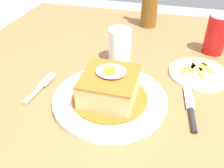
# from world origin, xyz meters

# --- Properties ---
(dining_table) EXTENTS (1.19, 1.08, 0.76)m
(dining_table) POSITION_xyz_m (0.00, 0.00, 0.65)
(dining_table) COLOR olive
(dining_table) RESTS_ON ground_plane
(main_plate) EXTENTS (0.28, 0.28, 0.02)m
(main_plate) POSITION_xyz_m (-0.06, -0.12, 0.76)
(main_plate) COLOR white
(main_plate) RESTS_ON dining_table
(sandwich_meal) EXTENTS (0.19, 0.19, 0.09)m
(sandwich_meal) POSITION_xyz_m (-0.06, -0.12, 0.80)
(sandwich_meal) COLOR #B75B1E
(sandwich_meal) RESTS_ON main_plate
(fork) EXTENTS (0.03, 0.14, 0.01)m
(fork) POSITION_xyz_m (-0.25, -0.13, 0.76)
(fork) COLOR silver
(fork) RESTS_ON dining_table
(knife) EXTENTS (0.04, 0.17, 0.01)m
(knife) POSITION_xyz_m (0.13, -0.12, 0.76)
(knife) COLOR #262628
(knife) RESTS_ON dining_table
(soda_can) EXTENTS (0.07, 0.07, 0.12)m
(soda_can) POSITION_xyz_m (0.20, 0.22, 0.82)
(soda_can) COLOR red
(soda_can) RESTS_ON dining_table
(beer_bottle_amber) EXTENTS (0.06, 0.06, 0.27)m
(beer_bottle_amber) POSITION_xyz_m (-0.04, 0.38, 0.85)
(beer_bottle_amber) COLOR brown
(beer_bottle_amber) RESTS_ON dining_table
(drinking_glass) EXTENTS (0.07, 0.07, 0.10)m
(drinking_glass) POSITION_xyz_m (-0.09, 0.08, 0.80)
(drinking_glass) COLOR silver
(drinking_glass) RESTS_ON dining_table
(side_plate_fries) EXTENTS (0.17, 0.17, 0.02)m
(side_plate_fries) POSITION_xyz_m (0.15, 0.07, 0.76)
(side_plate_fries) COLOR white
(side_plate_fries) RESTS_ON dining_table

